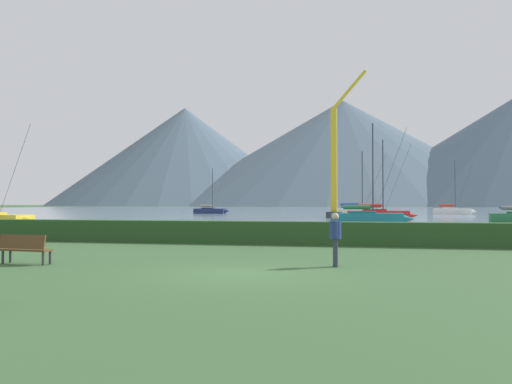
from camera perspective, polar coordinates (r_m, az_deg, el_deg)
The scene contains 13 objects.
ground_plane at distance 15.22m, azimuth -1.44°, elevation -8.54°, with size 1000.00×1000.00×0.00m, color #385B33.
harbor_water at distance 151.70m, azimuth 11.17°, elevation -1.89°, with size 320.00×246.00×0.00m, color gray.
hedge_line at distance 25.94m, azimuth 4.45°, elevation -4.28°, with size 80.00×1.20×1.09m, color #284C23.
sailboat_slip_0 at distance 104.07m, azimuth -4.77°, elevation -1.93°, with size 6.89×2.15×8.55m.
sailboat_slip_1 at distance 102.71m, azimuth 19.76°, elevation -1.85°, with size 7.42×2.68×9.56m.
sailboat_slip_7 at distance 64.95m, azimuth 12.66°, elevation -2.29°, with size 8.10×3.19×9.30m.
sailboat_slip_9 at distance 79.15m, azimuth 10.64°, elevation -2.07°, with size 8.52×3.67×9.34m.
sailboat_slip_11 at distance 51.83m, azimuth 11.57°, elevation -2.61°, with size 7.55×2.29×9.37m.
park_bench_near_path at distance 19.08m, azimuth -22.91°, elevation -5.34°, with size 1.77×0.64×0.95m.
person_standing_walker at distance 17.02m, azimuth 8.25°, elevation -4.45°, with size 0.36×0.56×1.65m.
dock_crane at distance 74.27m, azimuth 8.21°, elevation 2.38°, with size 5.33×2.00×19.69m.
distant_hill_east_ridge at distance 421.01m, azimuth 9.05°, elevation 4.03°, with size 272.67×272.67×79.97m, color #4C6070.
distant_hill_far_shoulder at distance 440.48m, azimuth -7.43°, elevation 3.65°, with size 210.90×210.90×77.88m, color #4C6070.
Camera 1 is at (3.64, -14.64, 1.95)m, focal length 38.47 mm.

